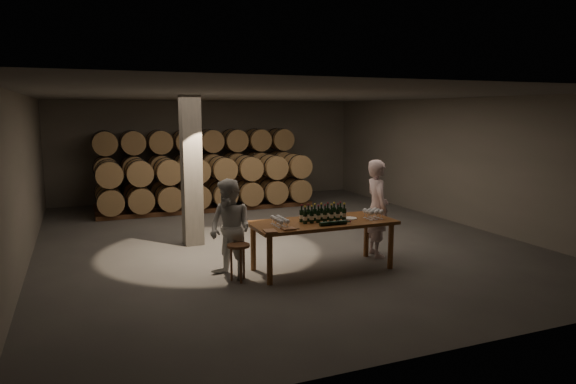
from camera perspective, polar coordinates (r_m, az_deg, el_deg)
name	(u,v)px	position (r m, az deg, el deg)	size (l,w,h in m)	color
room	(191,171)	(11.14, -10.68, 2.31)	(12.00, 12.00, 12.00)	#4A4846
tasting_table	(323,227)	(9.31, 3.86, -3.86)	(2.60, 1.10, 0.90)	brown
barrel_stack_back	(198,165)	(16.30, -9.96, 2.95)	(6.26, 0.95, 2.31)	brown
barrel_stack_front	(209,183)	(14.99, -8.78, 1.04)	(6.26, 0.95, 1.57)	brown
bottle_cluster	(323,215)	(9.27, 3.92, -2.55)	(0.86, 0.23, 0.32)	black
lying_bottles	(334,223)	(8.96, 5.09, -3.45)	(0.61, 0.08, 0.08)	black
glass_cluster_left	(280,220)	(8.84, -0.93, -3.10)	(0.19, 0.52, 0.16)	silver
glass_cluster_right	(373,212)	(9.60, 9.45, -2.16)	(0.31, 0.31, 0.18)	silver
plate	(350,218)	(9.54, 6.87, -2.92)	(0.27, 0.27, 0.02)	white
notebook_near	(288,229)	(8.60, 0.03, -4.10)	(0.22, 0.18, 0.03)	brown
notebook_corner	(270,231)	(8.46, -2.00, -4.35)	(0.20, 0.25, 0.02)	brown
pen	(295,229)	(8.62, 0.78, -4.14)	(0.01, 0.01, 0.16)	black
stool	(239,251)	(8.75, -5.52, -6.55)	(0.38, 0.38, 0.64)	brown
person_man	(377,208)	(10.28, 9.87, -1.80)	(0.70, 0.46, 1.93)	silver
person_woman	(230,229)	(8.85, -6.44, -4.13)	(0.84, 0.65, 1.73)	silver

